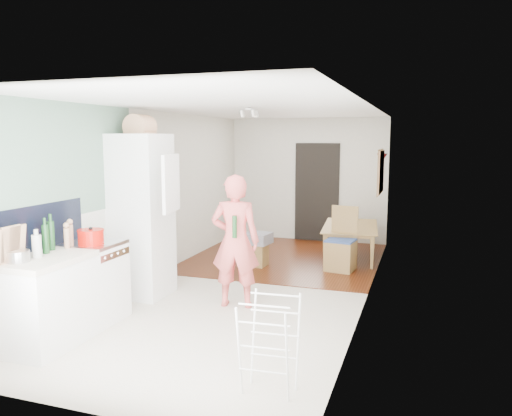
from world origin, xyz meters
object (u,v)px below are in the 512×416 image
Objects in this scene: dining_table at (352,244)px; dining_chair at (341,239)px; person at (235,229)px; drying_rack at (269,345)px; stool at (258,255)px.

dining_chair is (-0.05, -0.94, 0.27)m from dining_table.
person is 2.36m from dining_chair.
person is 3.28m from dining_table.
drying_rack is (1.04, -1.93, -0.57)m from person.
drying_rack is at bearing 174.16° from dining_table.
drying_rack is at bearing -81.85° from dining_chair.
person is 2.12m from stool.
stool is (-0.35, 1.94, -0.79)m from person.
dining_table is (1.03, 3.03, -0.73)m from person.
person is 5.19× the size of stool.
dining_chair is 4.03m from drying_rack.
stool is at bearing -166.07° from dining_chair.
person reaches higher than dining_chair.
drying_rack is (0.01, -4.97, 0.16)m from dining_table.
dining_table is 1.37× the size of dining_chair.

